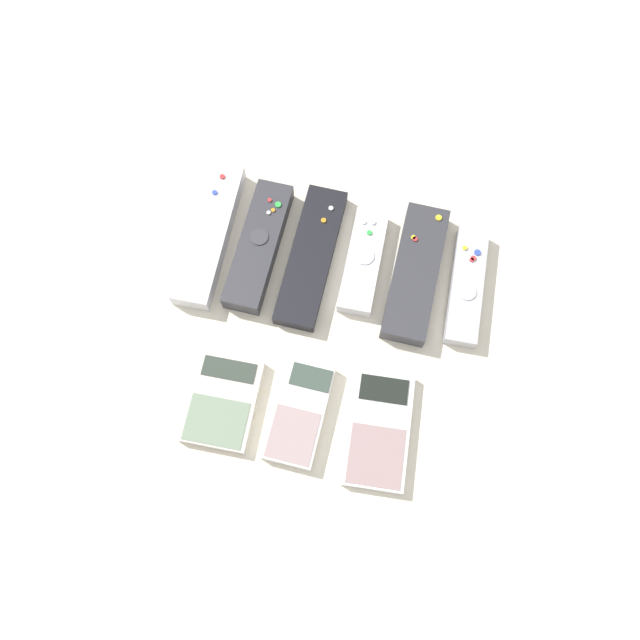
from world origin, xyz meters
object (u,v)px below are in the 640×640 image
Objects in this scene: remote_1 at (259,246)px; remote_4 at (415,273)px; calculator_1 at (302,413)px; remote_3 at (363,261)px; calculator_0 at (222,401)px; remote_5 at (466,286)px; remote_2 at (311,256)px; calculator_2 at (379,429)px; remote_0 at (209,234)px.

remote_1 is 0.22m from remote_4.
remote_3 is at bearing 82.64° from calculator_1.
remote_3 is at bearing 57.45° from calculator_0.
remote_5 is at bearing 36.83° from calculator_0.
calculator_1 is (-0.03, -0.22, -0.00)m from remote_3.
remote_2 is at bearing 101.21° from calculator_1.
remote_1 is 0.30m from calculator_2.
remote_1 is (0.07, -0.00, 0.00)m from remote_0.
remote_1 reaches higher than calculator_2.
remote_2 is at bearing 71.65° from calculator_0.
remote_1 is 1.57× the size of calculator_0.
remote_3 is (0.07, 0.01, -0.00)m from remote_2.
remote_5 is (0.07, -0.00, -0.00)m from remote_4.
remote_2 is at bearing -173.78° from remote_3.
calculator_2 is at bearing -74.74° from remote_3.
calculator_2 is at bearing -38.59° from remote_0.
remote_4 is at bearing 83.78° from calculator_2.
remote_1 is 1.25× the size of calculator_2.
remote_0 is 0.15m from remote_2.
remote_0 is 1.28× the size of remote_5.
remote_2 reaches higher than calculator_0.
remote_3 reaches higher than calculator_2.
remote_1 is 0.07m from remote_2.
remote_5 is 0.23m from calculator_2.
remote_5 reaches higher than calculator_1.
remote_0 is 0.28m from calculator_1.
calculator_0 is (-0.07, -0.22, -0.00)m from remote_2.
remote_0 is 0.36m from remote_5.
remote_3 is (0.22, 0.01, -0.00)m from remote_0.
remote_2 is at bearing -1.68° from remote_0.
remote_0 is at bearing 138.80° from calculator_2.
remote_4 reaches higher than calculator_0.
remote_1 is 0.24m from calculator_1.
remote_1 is 1.14× the size of remote_5.
remote_0 is at bearing -179.35° from remote_2.
remote_0 is 1.41× the size of remote_3.
remote_5 is 0.36m from calculator_0.
remote_1 is 1.41× the size of calculator_1.
remote_5 is (0.15, -0.01, 0.00)m from remote_3.
remote_4 reaches higher than remote_3.
calculator_0 is 0.10m from calculator_1.
remote_0 is 0.29m from remote_4.
remote_4 is (0.07, -0.00, 0.00)m from remote_3.
calculator_1 is (-0.18, -0.22, -0.00)m from remote_5.
remote_4 is at bearing 2.91° from remote_1.
remote_3 is 1.13× the size of calculator_1.
remote_1 is at bearing 130.76° from calculator_2.
remote_3 is 0.91× the size of remote_5.
remote_1 reaches higher than calculator_0.
remote_3 is 0.23m from calculator_1.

